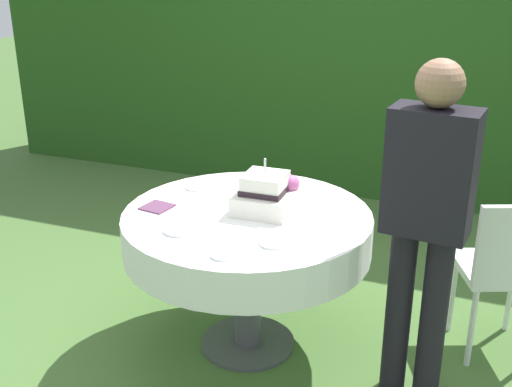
% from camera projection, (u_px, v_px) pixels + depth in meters
% --- Properties ---
extents(ground_plane, '(20.00, 20.00, 0.00)m').
position_uv_depth(ground_plane, '(248.00, 344.00, 3.44)').
color(ground_plane, '#476B33').
extents(foliage_hedge, '(6.80, 0.61, 2.39)m').
position_uv_depth(foliage_hedge, '(365.00, 51.00, 5.30)').
color(foliage_hedge, '#234C19').
rests_on(foliage_hedge, ground_plane).
extents(cake_table, '(1.25, 1.25, 0.77)m').
position_uv_depth(cake_table, '(247.00, 233.00, 3.20)').
color(cake_table, '#4C4C51').
rests_on(cake_table, ground_plane).
extents(wedding_cake, '(0.29, 0.29, 0.28)m').
position_uv_depth(wedding_cake, '(266.00, 194.00, 3.16)').
color(wedding_cake, white).
rests_on(wedding_cake, cake_table).
extents(serving_plate_near, '(0.12, 0.12, 0.01)m').
position_uv_depth(serving_plate_near, '(273.00, 243.00, 2.83)').
color(serving_plate_near, white).
rests_on(serving_plate_near, cake_table).
extents(serving_plate_far, '(0.14, 0.14, 0.01)m').
position_uv_depth(serving_plate_far, '(179.00, 230.00, 2.95)').
color(serving_plate_far, white).
rests_on(serving_plate_far, cake_table).
extents(serving_plate_left, '(0.12, 0.12, 0.01)m').
position_uv_depth(serving_plate_left, '(197.00, 187.00, 3.49)').
color(serving_plate_left, white).
rests_on(serving_plate_left, cake_table).
extents(serving_plate_right, '(0.11, 0.11, 0.01)m').
position_uv_depth(serving_plate_right, '(223.00, 255.00, 2.72)').
color(serving_plate_right, white).
rests_on(serving_plate_right, cake_table).
extents(napkin_stack, '(0.16, 0.16, 0.01)m').
position_uv_depth(napkin_stack, '(157.00, 207.00, 3.23)').
color(napkin_stack, '#603856').
rests_on(napkin_stack, cake_table).
extents(garden_chair, '(0.52, 0.52, 0.89)m').
position_uv_depth(garden_chair, '(506.00, 264.00, 3.15)').
color(garden_chair, white).
rests_on(garden_chair, ground_plane).
extents(standing_person, '(0.38, 0.24, 1.60)m').
position_uv_depth(standing_person, '(426.00, 215.00, 2.73)').
color(standing_person, black).
rests_on(standing_person, ground_plane).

